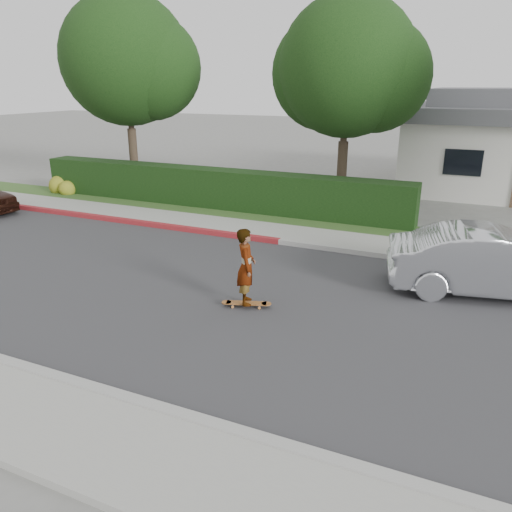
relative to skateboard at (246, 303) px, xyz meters
name	(u,v)px	position (x,y,z in m)	size (l,w,h in m)	color
ground	(175,287)	(-1.99, 0.30, -0.09)	(120.00, 120.00, 0.00)	slate
road	(175,287)	(-1.99, 0.30, -0.09)	(60.00, 8.00, 0.01)	#2D2D30
curb_near	(36,372)	(-1.99, -3.80, -0.02)	(60.00, 0.20, 0.15)	#9E9E99
curb_far	(249,237)	(-1.99, 4.40, -0.02)	(60.00, 0.20, 0.15)	#9E9E99
curb_red_section	(117,220)	(-6.99, 4.40, -0.02)	(12.00, 0.21, 0.15)	maroon
sidewalk_far	(261,230)	(-1.99, 5.30, -0.03)	(60.00, 1.60, 0.12)	gray
planting_strip	(279,219)	(-1.99, 6.90, -0.04)	(60.00, 1.60, 0.10)	#2D4C1E
hedge	(211,189)	(-4.99, 7.50, 0.66)	(15.00, 1.00, 1.50)	black
flowering_shrub	(62,187)	(-12.00, 7.04, 0.24)	(1.40, 1.00, 0.90)	#2D4C19
tree_left	(129,64)	(-9.51, 8.99, 5.17)	(5.99, 5.21, 8.00)	#33261C
tree_center	(348,71)	(-0.51, 9.49, 4.81)	(5.66, 4.84, 7.44)	#33261C
skateboard	(246,303)	(0.00, 0.00, 0.00)	(1.07, 0.55, 0.10)	orange
skateboarder	(246,267)	(0.00, 0.00, 0.83)	(0.60, 0.39, 1.64)	white
car_silver	(494,263)	(4.72, 2.92, 0.66)	(1.59, 4.57, 1.50)	silver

